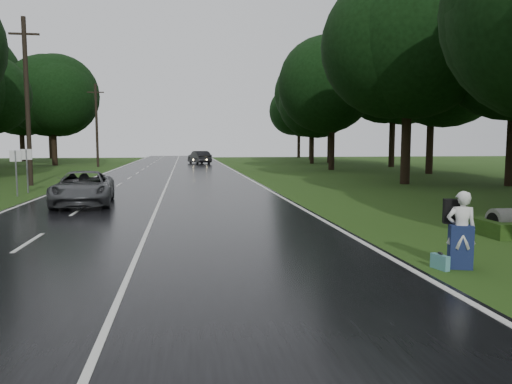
# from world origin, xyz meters

# --- Properties ---
(ground) EXTENTS (160.00, 160.00, 0.00)m
(ground) POSITION_xyz_m (0.00, 0.00, 0.00)
(ground) COLOR #254313
(ground) RESTS_ON ground
(road) EXTENTS (12.00, 140.00, 0.04)m
(road) POSITION_xyz_m (0.00, 20.00, 0.02)
(road) COLOR black
(road) RESTS_ON ground
(lane_center) EXTENTS (0.12, 140.00, 0.01)m
(lane_center) POSITION_xyz_m (0.00, 20.00, 0.04)
(lane_center) COLOR silver
(lane_center) RESTS_ON road
(grey_car) EXTENTS (2.86, 5.35, 1.43)m
(grey_car) POSITION_xyz_m (-3.18, 10.08, 0.76)
(grey_car) COLOR #434548
(grey_car) RESTS_ON road
(far_car) EXTENTS (3.01, 5.24, 1.63)m
(far_car) POSITION_xyz_m (2.99, 50.36, 0.86)
(far_car) COLOR black
(far_car) RESTS_ON road
(hitchhiker) EXTENTS (0.70, 0.67, 1.67)m
(hitchhiker) POSITION_xyz_m (6.94, -1.99, 0.78)
(hitchhiker) COLOR silver
(hitchhiker) RESTS_ON ground
(suitcase) EXTENTS (0.24, 0.46, 0.32)m
(suitcase) POSITION_xyz_m (6.48, -2.02, 0.16)
(suitcase) COLOR teal
(suitcase) RESTS_ON ground
(utility_pole_mid) EXTENTS (1.80, 0.28, 10.38)m
(utility_pole_mid) POSITION_xyz_m (-8.50, 20.75, 0.00)
(utility_pole_mid) COLOR black
(utility_pole_mid) RESTS_ON ground
(utility_pole_far) EXTENTS (1.80, 0.28, 9.18)m
(utility_pole_far) POSITION_xyz_m (-8.50, 44.71, 0.00)
(utility_pole_far) COLOR black
(utility_pole_far) RESTS_ON ground
(road_sign_a) EXTENTS (0.55, 0.10, 2.31)m
(road_sign_a) POSITION_xyz_m (-7.20, 14.17, 0.00)
(road_sign_a) COLOR white
(road_sign_a) RESTS_ON ground
(road_sign_b) EXTENTS (0.56, 0.10, 2.35)m
(road_sign_b) POSITION_xyz_m (-7.20, 15.86, 0.00)
(road_sign_b) COLOR white
(road_sign_b) RESTS_ON ground
(tree_left_f) EXTENTS (8.98, 8.98, 14.03)m
(tree_left_f) POSITION_xyz_m (-14.26, 49.33, 0.00)
(tree_left_f) COLOR black
(tree_left_f) RESTS_ON ground
(tree_right_d) EXTENTS (10.28, 10.28, 16.05)m
(tree_right_d) POSITION_xyz_m (15.43, 18.40, 0.00)
(tree_right_d) COLOR black
(tree_right_d) RESTS_ON ground
(tree_right_e) EXTENTS (9.21, 9.21, 14.39)m
(tree_right_e) POSITION_xyz_m (15.65, 35.20, 0.00)
(tree_right_e) COLOR black
(tree_right_e) RESTS_ON ground
(tree_right_f) EXTENTS (8.57, 8.57, 13.39)m
(tree_right_f) POSITION_xyz_m (17.55, 49.76, 0.00)
(tree_right_f) COLOR black
(tree_right_f) RESTS_ON ground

